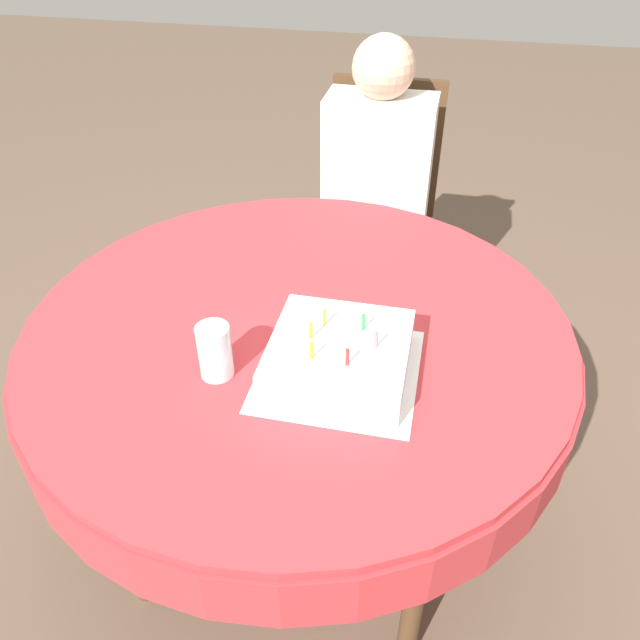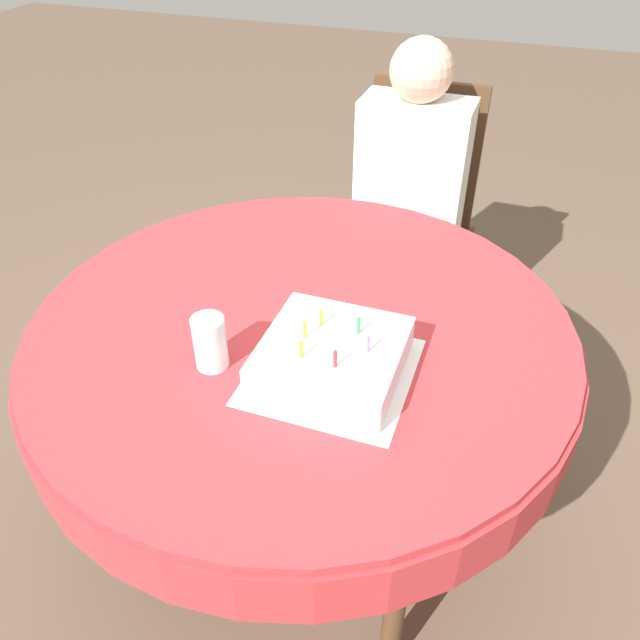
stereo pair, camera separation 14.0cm
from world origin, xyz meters
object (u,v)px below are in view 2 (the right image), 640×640
person (410,183)px  drinking_glass (210,342)px  birthday_cake (332,357)px  chair (412,218)px

person → drinking_glass: (-0.18, -1.11, 0.09)m
birthday_cake → drinking_glass: (-0.25, -0.06, 0.02)m
person → birthday_cake: bearing=-85.9°
chair → person: 0.22m
person → drinking_glass: size_ratio=9.53×
chair → birthday_cake: bearing=-86.3°
chair → person: bearing=-90.0°
person → birthday_cake: 1.05m
chair → birthday_cake: size_ratio=3.41×
person → drinking_glass: person is taller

